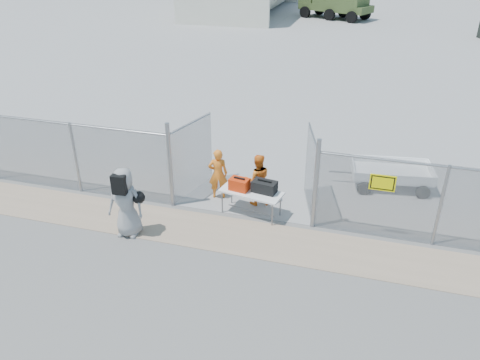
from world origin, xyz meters
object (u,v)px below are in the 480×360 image
(security_worker_left, at_px, (218,174))
(visitor, at_px, (126,202))
(utility_trailer, at_px, (391,175))
(security_worker_right, at_px, (257,180))
(folding_table, at_px, (251,203))

(security_worker_left, height_order, visitor, visitor)
(utility_trailer, bearing_deg, visitor, -152.64)
(security_worker_right, relative_size, visitor, 0.82)
(security_worker_left, bearing_deg, utility_trailer, -174.73)
(security_worker_left, distance_m, utility_trailer, 5.31)
(folding_table, xyz_separation_m, utility_trailer, (3.69, 2.78, 0.01))
(folding_table, bearing_deg, security_worker_right, 99.16)
(folding_table, distance_m, security_worker_right, 0.74)
(folding_table, distance_m, visitor, 3.36)
(security_worker_left, bearing_deg, folding_table, 132.25)
(security_worker_left, bearing_deg, visitor, 38.34)
(folding_table, bearing_deg, visitor, -136.54)
(security_worker_right, xyz_separation_m, utility_trailer, (3.67, 2.16, -0.39))
(visitor, relative_size, utility_trailer, 0.61)
(utility_trailer, bearing_deg, security_worker_left, -164.32)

